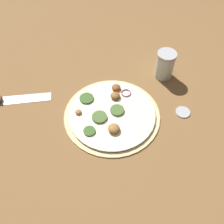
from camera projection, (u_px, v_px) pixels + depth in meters
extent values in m
plane|color=brown|center=(112.00, 115.00, 0.84)|extent=(3.00, 3.00, 0.00)
cylinder|color=beige|center=(112.00, 115.00, 0.83)|extent=(0.31, 0.31, 0.01)
cylinder|color=#EFE5C1|center=(112.00, 114.00, 0.83)|extent=(0.28, 0.28, 0.00)
ellipsoid|color=brown|center=(116.00, 87.00, 0.88)|extent=(0.03, 0.03, 0.01)
cylinder|color=#47662D|center=(117.00, 110.00, 0.83)|extent=(0.04, 0.04, 0.01)
cylinder|color=#385B23|center=(87.00, 98.00, 0.86)|extent=(0.05, 0.05, 0.01)
cylinder|color=#47662D|center=(99.00, 117.00, 0.81)|extent=(0.05, 0.05, 0.01)
ellipsoid|color=brown|center=(115.00, 96.00, 0.86)|extent=(0.03, 0.03, 0.02)
torus|color=#A34C70|center=(126.00, 93.00, 0.88)|extent=(0.03, 0.03, 0.00)
cylinder|color=#385B23|center=(89.00, 131.00, 0.78)|extent=(0.04, 0.04, 0.00)
ellipsoid|color=#996633|center=(114.00, 128.00, 0.78)|extent=(0.04, 0.04, 0.02)
ellipsoid|color=#996633|center=(78.00, 112.00, 0.82)|extent=(0.02, 0.02, 0.01)
cube|color=silver|center=(27.00, 99.00, 0.88)|extent=(0.17, 0.07, 0.00)
cylinder|color=silver|center=(165.00, 66.00, 0.91)|extent=(0.06, 0.06, 0.09)
cylinder|color=#B2B2B7|center=(167.00, 55.00, 0.87)|extent=(0.07, 0.07, 0.01)
cylinder|color=#B2B2B7|center=(183.00, 112.00, 0.84)|extent=(0.05, 0.05, 0.01)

